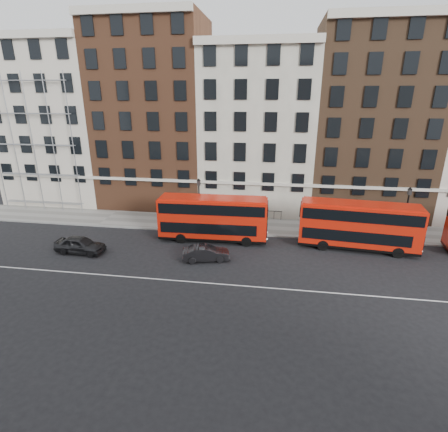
# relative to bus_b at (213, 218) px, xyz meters

# --- Properties ---
(ground) EXTENTS (120.00, 120.00, 0.00)m
(ground) POSITION_rel_bus_b_xyz_m (3.44, -6.21, -2.35)
(ground) COLOR black
(ground) RESTS_ON ground
(pavement) EXTENTS (80.00, 5.00, 0.15)m
(pavement) POSITION_rel_bus_b_xyz_m (3.44, 4.29, -2.27)
(pavement) COLOR slate
(pavement) RESTS_ON ground
(kerb) EXTENTS (80.00, 0.30, 0.16)m
(kerb) POSITION_rel_bus_b_xyz_m (3.44, 1.79, -2.27)
(kerb) COLOR gray
(kerb) RESTS_ON ground
(road_centre_line) EXTENTS (70.00, 0.12, 0.01)m
(road_centre_line) POSITION_rel_bus_b_xyz_m (3.44, -8.21, -2.34)
(road_centre_line) COLOR white
(road_centre_line) RESTS_ON ground
(building_terrace) EXTENTS (64.00, 11.95, 22.00)m
(building_terrace) POSITION_rel_bus_b_xyz_m (3.14, 11.67, 7.89)
(building_terrace) COLOR beige
(building_terrace) RESTS_ON ground
(bus_b) EXTENTS (10.49, 2.80, 4.38)m
(bus_b) POSITION_rel_bus_b_xyz_m (0.00, 0.00, 0.00)
(bus_b) COLOR red
(bus_b) RESTS_ON ground
(bus_c) EXTENTS (10.69, 3.54, 4.41)m
(bus_c) POSITION_rel_bus_b_xyz_m (13.48, 0.00, 0.02)
(bus_c) COLOR red
(bus_c) RESTS_ON ground
(car_rear) EXTENTS (4.64, 2.07, 1.55)m
(car_rear) POSITION_rel_bus_b_xyz_m (-11.31, -4.64, -1.57)
(car_rear) COLOR black
(car_rear) RESTS_ON ground
(car_front) EXTENTS (4.28, 2.35, 1.34)m
(car_front) POSITION_rel_bus_b_xyz_m (0.23, -4.43, -1.68)
(car_front) COLOR black
(car_front) RESTS_ON ground
(lamp_post_left) EXTENTS (0.44, 0.44, 5.33)m
(lamp_post_left) POSITION_rel_bus_b_xyz_m (-1.95, 2.90, 0.73)
(lamp_post_left) COLOR black
(lamp_post_left) RESTS_ON pavement
(lamp_post_right) EXTENTS (0.44, 0.44, 5.33)m
(lamp_post_right) POSITION_rel_bus_b_xyz_m (18.25, 2.51, 0.73)
(lamp_post_right) COLOR black
(lamp_post_right) RESTS_ON pavement
(iron_railings) EXTENTS (6.60, 0.06, 1.00)m
(iron_railings) POSITION_rel_bus_b_xyz_m (3.44, 6.49, -1.70)
(iron_railings) COLOR black
(iron_railings) RESTS_ON pavement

